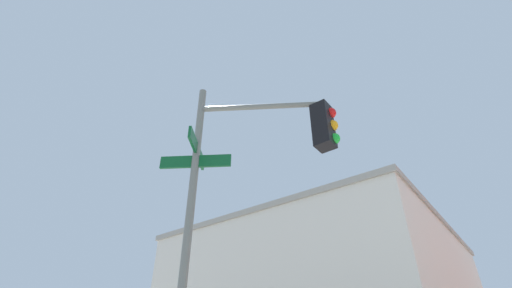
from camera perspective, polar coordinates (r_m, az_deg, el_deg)
name	(u,v)px	position (r m, az deg, el deg)	size (l,w,h in m)	color
traffic_signal_near	(256,171)	(5.28, 0.03, -4.38)	(2.36, 1.71, 5.45)	slate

